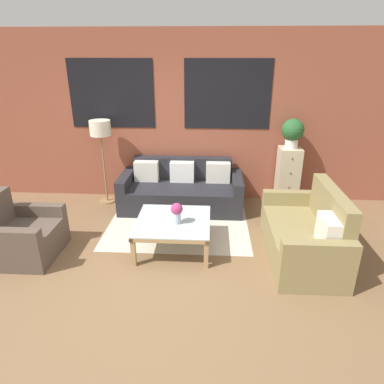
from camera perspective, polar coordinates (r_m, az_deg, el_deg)
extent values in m
plane|color=brown|center=(4.19, -7.18, -13.56)|extent=(16.00, 16.00, 0.00)
cube|color=brown|center=(5.90, -3.69, 12.14)|extent=(8.40, 0.08, 2.80)
cube|color=black|center=(5.99, -13.26, 15.64)|extent=(1.40, 0.01, 1.10)
cube|color=black|center=(5.76, 5.95, 15.84)|extent=(1.40, 0.01, 1.10)
cube|color=beige|center=(5.18, -2.38, -5.77)|extent=(2.10, 1.51, 0.00)
cube|color=#232328|center=(5.64, -1.86, -1.11)|extent=(1.67, 0.72, 0.40)
cube|color=#232328|center=(5.97, -1.52, 2.25)|extent=(1.67, 0.16, 0.78)
cube|color=#232328|center=(5.82, -10.81, 0.24)|extent=(0.16, 0.88, 0.58)
cube|color=#232328|center=(5.67, 7.44, -0.15)|extent=(0.16, 0.88, 0.58)
cube|color=silver|center=(5.84, -7.60, 3.46)|extent=(0.40, 0.16, 0.34)
cube|color=white|center=(5.76, -1.67, 3.38)|extent=(0.40, 0.16, 0.34)
cube|color=silver|center=(5.74, 4.36, 3.26)|extent=(0.40, 0.16, 0.34)
cube|color=olive|center=(4.57, 16.64, -7.96)|extent=(0.64, 1.25, 0.42)
cube|color=olive|center=(4.57, 21.89, -5.16)|extent=(0.16, 1.25, 0.92)
cube|color=olive|center=(5.14, 15.99, -3.08)|extent=(0.80, 0.14, 0.62)
cube|color=olive|center=(3.97, 20.11, -11.74)|extent=(0.80, 0.14, 0.62)
cube|color=silver|center=(4.12, 21.69, -6.17)|extent=(0.16, 0.40, 0.34)
cube|color=brown|center=(4.86, -25.14, -7.46)|extent=(0.64, 0.57, 0.40)
cube|color=brown|center=(4.60, -28.15, -8.62)|extent=(0.80, 0.14, 0.56)
cube|color=brown|center=(5.14, -24.32, -4.71)|extent=(0.80, 0.14, 0.56)
cube|color=silver|center=(4.49, -3.17, -4.80)|extent=(0.96, 0.96, 0.01)
cube|color=tan|center=(4.11, -3.85, -8.09)|extent=(0.96, 0.05, 0.05)
cube|color=tan|center=(4.91, -2.59, -2.70)|extent=(0.96, 0.05, 0.05)
cube|color=tan|center=(4.57, -8.86, -4.95)|extent=(0.05, 0.96, 0.05)
cube|color=tan|center=(4.48, 2.67, -5.31)|extent=(0.05, 0.96, 0.05)
cube|color=tan|center=(4.28, -9.75, -9.71)|extent=(0.05, 0.05, 0.39)
cube|color=tan|center=(4.18, 2.37, -10.21)|extent=(0.05, 0.05, 0.39)
cube|color=tan|center=(5.03, -7.60, -4.38)|extent=(0.05, 0.06, 0.39)
cube|color=tan|center=(4.95, 2.56, -4.68)|extent=(0.05, 0.06, 0.39)
cylinder|color=olive|center=(6.21, -13.88, -1.40)|extent=(0.28, 0.28, 0.02)
cylinder|color=olive|center=(6.00, -14.40, 3.74)|extent=(0.03, 0.03, 1.16)
cylinder|color=beige|center=(5.82, -15.06, 10.28)|extent=(0.34, 0.34, 0.24)
cube|color=#C6B793|center=(5.98, 15.64, 2.51)|extent=(0.35, 0.36, 0.99)
sphere|color=#38332D|center=(5.70, 16.39, 5.37)|extent=(0.02, 0.02, 0.02)
sphere|color=#38332D|center=(5.77, 16.12, 3.03)|extent=(0.02, 0.02, 0.02)
sphere|color=#38332D|center=(5.85, 15.87, 0.74)|extent=(0.02, 0.02, 0.02)
sphere|color=#38332D|center=(5.95, 15.62, -1.47)|extent=(0.02, 0.02, 0.02)
cylinder|color=silver|center=(5.82, 16.22, 7.76)|extent=(0.20, 0.20, 0.15)
sphere|color=#285B2D|center=(5.77, 16.46, 9.91)|extent=(0.36, 0.36, 0.36)
cylinder|color=#ADBCC6|center=(4.38, -2.53, -4.34)|extent=(0.10, 0.10, 0.15)
sphere|color=#9E3366|center=(4.32, -2.56, -2.83)|extent=(0.15, 0.15, 0.15)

